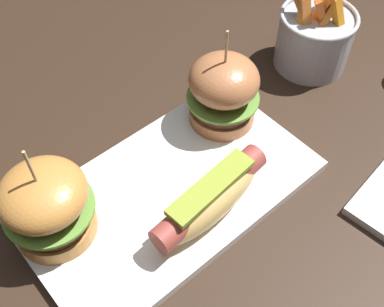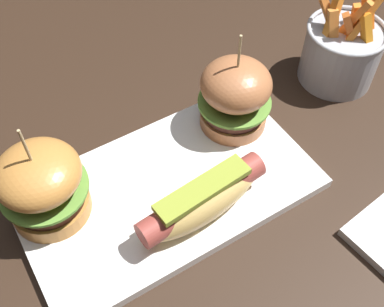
% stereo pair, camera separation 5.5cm
% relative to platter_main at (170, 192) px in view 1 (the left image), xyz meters
% --- Properties ---
extents(ground_plane, '(3.00, 3.00, 0.00)m').
position_rel_platter_main_xyz_m(ground_plane, '(0.00, 0.00, -0.01)').
color(ground_plane, black).
extents(platter_main, '(0.35, 0.20, 0.01)m').
position_rel_platter_main_xyz_m(platter_main, '(0.00, 0.00, 0.00)').
color(platter_main, white).
rests_on(platter_main, ground).
extents(hot_dog, '(0.16, 0.06, 0.05)m').
position_rel_platter_main_xyz_m(hot_dog, '(0.02, -0.05, 0.03)').
color(hot_dog, '#D9B161').
rests_on(hot_dog, platter_main).
extents(slider_left, '(0.10, 0.10, 0.14)m').
position_rel_platter_main_xyz_m(slider_left, '(-0.13, 0.04, 0.05)').
color(slider_left, '#C07D39').
rests_on(slider_left, platter_main).
extents(slider_right, '(0.09, 0.09, 0.14)m').
position_rel_platter_main_xyz_m(slider_right, '(0.13, 0.04, 0.06)').
color(slider_right, '#AD693F').
rests_on(slider_right, platter_main).
extents(fries_bucket, '(0.11, 0.11, 0.14)m').
position_rel_platter_main_xyz_m(fries_bucket, '(0.32, 0.05, 0.04)').
color(fries_bucket, '#A8AAB2').
rests_on(fries_bucket, ground).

